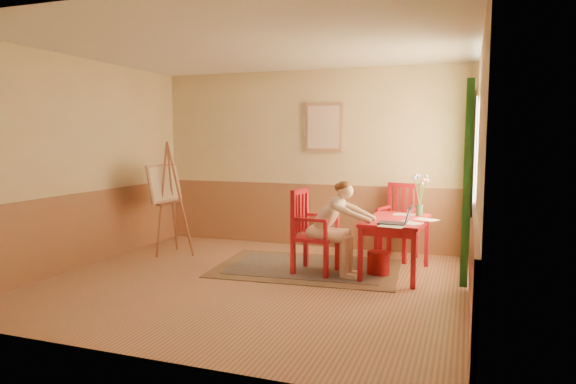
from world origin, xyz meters
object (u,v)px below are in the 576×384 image
at_px(chair_back, 398,221).
at_px(figure, 333,224).
at_px(table, 396,226).
at_px(chair_left, 312,231).
at_px(easel, 166,188).
at_px(laptop, 398,220).

distance_m(chair_back, figure, 1.41).
bearing_deg(table, figure, -155.67).
height_order(chair_left, figure, figure).
height_order(chair_back, figure, figure).
bearing_deg(table, chair_left, -164.10).
bearing_deg(table, easel, 179.53).
xyz_separation_m(laptop, easel, (-3.46, 0.44, 0.23)).
height_order(table, figure, figure).
bearing_deg(table, chair_back, 95.37).
relative_size(figure, easel, 0.72).
bearing_deg(chair_back, easel, -165.07).
distance_m(chair_back, laptop, 1.35).
relative_size(chair_left, easel, 0.64).
bearing_deg(chair_back, laptop, -83.27).
distance_m(figure, laptop, 0.82).
height_order(figure, easel, easel).
distance_m(chair_left, figure, 0.32).
xyz_separation_m(table, figure, (-0.74, -0.33, 0.04)).
relative_size(chair_back, figure, 0.89).
height_order(table, chair_left, chair_left).
bearing_deg(chair_back, chair_left, -128.13).
height_order(table, chair_back, chair_back).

